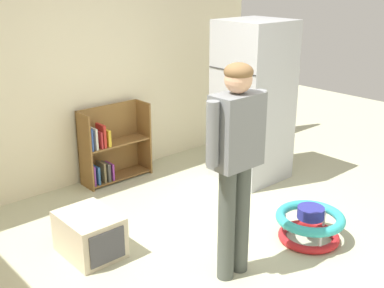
{
  "coord_description": "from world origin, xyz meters",
  "views": [
    {
      "loc": [
        -2.41,
        -2.35,
        2.26
      ],
      "look_at": [
        -0.03,
        0.33,
        0.99
      ],
      "focal_mm": 45.93,
      "sensor_mm": 36.0,
      "label": 1
    }
  ],
  "objects_px": {
    "refrigerator": "(253,102)",
    "pet_carrier": "(90,234)",
    "baby_walker": "(310,224)",
    "bookshelf": "(110,148)",
    "standing_person": "(236,154)"
  },
  "relations": [
    {
      "from": "standing_person",
      "to": "baby_walker",
      "type": "xyz_separation_m",
      "value": [
        0.87,
        -0.1,
        -0.85
      ]
    },
    {
      "from": "refrigerator",
      "to": "pet_carrier",
      "type": "distance_m",
      "value": 2.37
    },
    {
      "from": "baby_walker",
      "to": "bookshelf",
      "type": "bearing_deg",
      "value": 103.66
    },
    {
      "from": "refrigerator",
      "to": "bookshelf",
      "type": "xyz_separation_m",
      "value": [
        -1.25,
        1.0,
        -0.52
      ]
    },
    {
      "from": "baby_walker",
      "to": "pet_carrier",
      "type": "xyz_separation_m",
      "value": [
        -1.56,
        1.09,
        0.02
      ]
    },
    {
      "from": "standing_person",
      "to": "bookshelf",
      "type": "bearing_deg",
      "value": 82.13
    },
    {
      "from": "refrigerator",
      "to": "standing_person",
      "type": "relative_size",
      "value": 1.07
    },
    {
      "from": "refrigerator",
      "to": "pet_carrier",
      "type": "xyz_separation_m",
      "value": [
        -2.25,
        -0.23,
        -0.71
      ]
    },
    {
      "from": "baby_walker",
      "to": "pet_carrier",
      "type": "height_order",
      "value": "pet_carrier"
    },
    {
      "from": "bookshelf",
      "to": "pet_carrier",
      "type": "height_order",
      "value": "bookshelf"
    },
    {
      "from": "bookshelf",
      "to": "standing_person",
      "type": "height_order",
      "value": "standing_person"
    },
    {
      "from": "bookshelf",
      "to": "baby_walker",
      "type": "bearing_deg",
      "value": -76.34
    },
    {
      "from": "standing_person",
      "to": "baby_walker",
      "type": "relative_size",
      "value": 2.77
    },
    {
      "from": "bookshelf",
      "to": "baby_walker",
      "type": "height_order",
      "value": "bookshelf"
    },
    {
      "from": "pet_carrier",
      "to": "refrigerator",
      "type": "bearing_deg",
      "value": 5.83
    }
  ]
}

